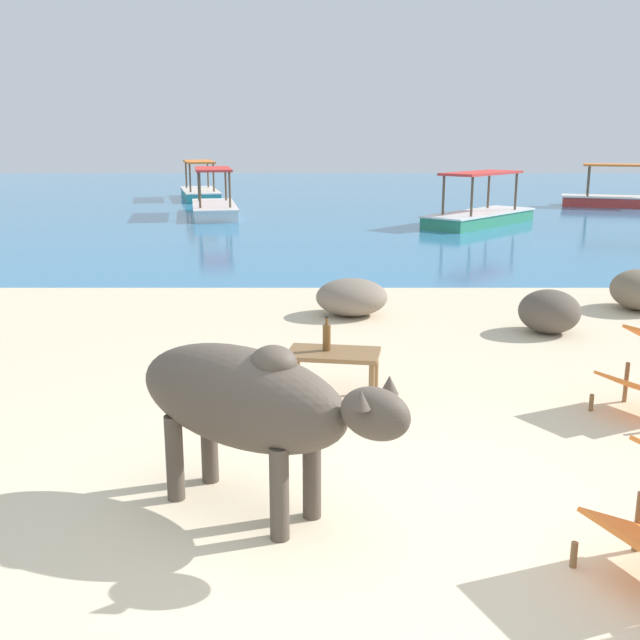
{
  "coord_description": "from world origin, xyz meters",
  "views": [
    {
      "loc": [
        -0.24,
        -3.71,
        2.21
      ],
      "look_at": [
        -0.21,
        3.0,
        0.55
      ],
      "focal_mm": 42.36,
      "sensor_mm": 36.0,
      "label": 1
    }
  ],
  "objects": [
    {
      "name": "shore_rock_large",
      "position": [
        3.83,
        5.62,
        0.3
      ],
      "size": [
        0.95,
        1.04,
        0.51
      ],
      "primitive_type": "ellipsoid",
      "rotation": [
        0.0,
        0.0,
        1.34
      ],
      "color": "#756651",
      "rests_on": "sand_beach"
    },
    {
      "name": "boat_green",
      "position": [
        3.7,
        14.96,
        0.29
      ],
      "size": [
        3.29,
        3.52,
        1.29
      ],
      "rotation": [
        0.0,
        0.0,
        3.99
      ],
      "color": "#338E66",
      "rests_on": "water_surface"
    },
    {
      "name": "boat_white",
      "position": [
        -3.15,
        17.11,
        0.29
      ],
      "size": [
        1.76,
        3.81,
        1.29
      ],
      "rotation": [
        0.0,
        0.0,
        1.74
      ],
      "color": "white",
      "rests_on": "water_surface"
    },
    {
      "name": "sand_beach",
      "position": [
        0.0,
        0.0,
        0.02
      ],
      "size": [
        18.0,
        14.0,
        0.04
      ],
      "primitive_type": "cube",
      "color": "beige",
      "rests_on": "ground"
    },
    {
      "name": "shore_rock_medium",
      "position": [
        0.15,
        5.31,
        0.27
      ],
      "size": [
        0.88,
        0.78,
        0.45
      ],
      "primitive_type": "ellipsoid",
      "rotation": [
        0.0,
        0.0,
        0.0
      ],
      "color": "gray",
      "rests_on": "sand_beach"
    },
    {
      "name": "bottle",
      "position": [
        -0.19,
        2.36,
        0.57
      ],
      "size": [
        0.07,
        0.07,
        0.3
      ],
      "color": "brown",
      "rests_on": "low_bench_table"
    },
    {
      "name": "low_bench_table",
      "position": [
        -0.13,
        2.32,
        0.38
      ],
      "size": [
        0.82,
        0.55,
        0.41
      ],
      "rotation": [
        0.0,
        0.0,
        -0.16
      ],
      "color": "brown",
      "rests_on": "sand_beach"
    },
    {
      "name": "cow",
      "position": [
        -0.66,
        0.37,
        0.73
      ],
      "size": [
        1.72,
        1.38,
        1.05
      ],
      "rotation": [
        0.0,
        0.0,
        5.66
      ],
      "color": "#4C4238",
      "rests_on": "sand_beach"
    },
    {
      "name": "shore_rock_small",
      "position": [
        2.32,
        4.47,
        0.28
      ],
      "size": [
        0.95,
        0.96,
        0.49
      ],
      "primitive_type": "ellipsoid",
      "rotation": [
        0.0,
        0.0,
        2.26
      ],
      "color": "brown",
      "rests_on": "sand_beach"
    },
    {
      "name": "boat_teal",
      "position": [
        -4.38,
        22.56,
        0.29
      ],
      "size": [
        1.96,
        3.84,
        1.29
      ],
      "rotation": [
        0.0,
        0.0,
        1.8
      ],
      "color": "teal",
      "rests_on": "water_surface"
    },
    {
      "name": "boat_red",
      "position": [
        9.12,
        19.69,
        0.29
      ],
      "size": [
        3.85,
        2.23,
        1.29
      ],
      "rotation": [
        0.0,
        0.0,
        2.83
      ],
      "color": "#C63833",
      "rests_on": "water_surface"
    },
    {
      "name": "water_surface",
      "position": [
        0.0,
        22.0,
        0.0
      ],
      "size": [
        60.0,
        36.0,
        0.03
      ],
      "primitive_type": "cube",
      "color": "teal",
      "rests_on": "ground"
    }
  ]
}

